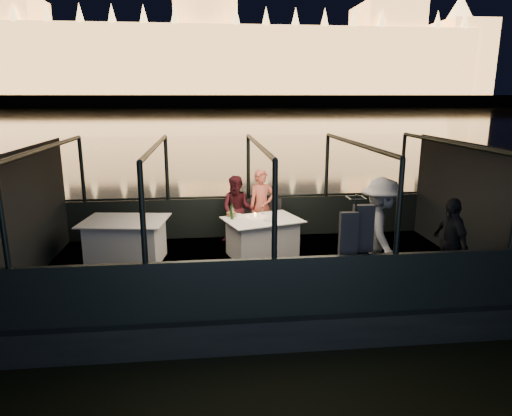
{
  "coord_description": "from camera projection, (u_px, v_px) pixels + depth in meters",
  "views": [
    {
      "loc": [
        -0.92,
        -8.07,
        3.64
      ],
      "look_at": [
        0.0,
        0.4,
        1.55
      ],
      "focal_mm": 32.0,
      "sensor_mm": 36.0,
      "label": 1
    }
  ],
  "objects": [
    {
      "name": "passenger_dark",
      "position": [
        450.0,
        237.0,
        7.62
      ],
      "size": [
        0.43,
        0.92,
        1.53
      ],
      "primitive_type": "imported",
      "rotation": [
        0.0,
        0.0,
        4.77
      ],
      "color": "black",
      "rests_on": "boat_deck"
    },
    {
      "name": "gunwale_starboard",
      "position": [
        274.0,
        287.0,
        6.6
      ],
      "size": [
        8.0,
        0.08,
        0.9
      ],
      "primitive_type": "cube",
      "color": "black",
      "rests_on": "boat_deck"
    },
    {
      "name": "boat_deck",
      "position": [
        258.0,
        268.0,
        8.64
      ],
      "size": [
        8.0,
        4.0,
        0.04
      ],
      "primitive_type": "cube",
      "color": "black",
      "rests_on": "boat_hull"
    },
    {
      "name": "bread_basket",
      "position": [
        231.0,
        214.0,
        9.28
      ],
      "size": [
        0.21,
        0.21,
        0.08
      ],
      "primitive_type": "cylinder",
      "rotation": [
        0.0,
        0.0,
        0.03
      ],
      "color": "brown",
      "rests_on": "dining_table_central"
    },
    {
      "name": "embankment",
      "position": [
        207.0,
        102.0,
        211.25
      ],
      "size": [
        400.0,
        140.0,
        6.0
      ],
      "primitive_type": "cube",
      "color": "#423D33",
      "rests_on": "ground"
    },
    {
      "name": "cabin_glass_port",
      "position": [
        248.0,
        167.0,
        10.18
      ],
      "size": [
        8.0,
        0.02,
        1.4
      ],
      "primitive_type": null,
      "color": "#99B2B2",
      "rests_on": "gunwale_port"
    },
    {
      "name": "dining_table_central",
      "position": [
        262.0,
        237.0,
        9.15
      ],
      "size": [
        1.7,
        1.44,
        0.77
      ],
      "primitive_type": "cube",
      "rotation": [
        0.0,
        0.0,
        0.31
      ],
      "color": "silver",
      "rests_on": "boat_deck"
    },
    {
      "name": "dining_table_aft",
      "position": [
        126.0,
        242.0,
        8.85
      ],
      "size": [
        1.72,
        1.35,
        0.84
      ],
      "primitive_type": "cube",
      "rotation": [
        0.0,
        0.0,
        -0.14
      ],
      "color": "silver",
      "rests_on": "boat_deck"
    },
    {
      "name": "wine_glass_red",
      "position": [
        263.0,
        210.0,
        9.43
      ],
      "size": [
        0.08,
        0.08,
        0.19
      ],
      "primitive_type": null,
      "rotation": [
        0.0,
        0.0,
        -0.27
      ],
      "color": "silver",
      "rests_on": "dining_table_central"
    },
    {
      "name": "plate_near",
      "position": [
        269.0,
        220.0,
        8.99
      ],
      "size": [
        0.32,
        0.32,
        0.01
      ],
      "primitive_type": "cylinder",
      "rotation": [
        0.0,
        0.0,
        0.43
      ],
      "color": "silver",
      "rests_on": "dining_table_central"
    },
    {
      "name": "passenger_stripe",
      "position": [
        380.0,
        236.0,
        7.68
      ],
      "size": [
        0.82,
        1.28,
        1.85
      ],
      "primitive_type": "imported",
      "rotation": [
        0.0,
        0.0,
        1.44
      ],
      "color": "silver",
      "rests_on": "boat_deck"
    },
    {
      "name": "end_wall_fore",
      "position": [
        31.0,
        214.0,
        7.94
      ],
      "size": [
        0.02,
        4.0,
        2.3
      ],
      "primitive_type": null,
      "color": "black",
      "rests_on": "boat_deck"
    },
    {
      "name": "amber_candle",
      "position": [
        255.0,
        215.0,
        9.26
      ],
      "size": [
        0.06,
        0.06,
        0.07
      ],
      "primitive_type": "cylinder",
      "rotation": [
        0.0,
        0.0,
        -0.23
      ],
      "color": "#FF963F",
      "rests_on": "dining_table_central"
    },
    {
      "name": "chair_port_left",
      "position": [
        246.0,
        223.0,
        9.96
      ],
      "size": [
        0.44,
        0.44,
        0.93
      ],
      "primitive_type": "cube",
      "rotation": [
        0.0,
        0.0,
        -0.01
      ],
      "color": "black",
      "rests_on": "boat_deck"
    },
    {
      "name": "canopy_ribs",
      "position": [
        258.0,
        208.0,
        8.36
      ],
      "size": [
        8.0,
        4.0,
        2.3
      ],
      "primitive_type": null,
      "color": "black",
      "rests_on": "boat_deck"
    },
    {
      "name": "cabin_glass_starboard",
      "position": [
        275.0,
        211.0,
        6.32
      ],
      "size": [
        8.0,
        0.02,
        1.4
      ],
      "primitive_type": null,
      "color": "#99B2B2",
      "rests_on": "gunwale_starboard"
    },
    {
      "name": "person_man_maroon",
      "position": [
        237.0,
        210.0,
        9.89
      ],
      "size": [
        0.84,
        0.73,
        1.49
      ],
      "primitive_type": "imported",
      "rotation": [
        0.0,
        0.0,
        -0.27
      ],
      "color": "#3B1018",
      "rests_on": "boat_deck"
    },
    {
      "name": "wine_bottle",
      "position": [
        232.0,
        212.0,
        9.04
      ],
      "size": [
        0.09,
        0.09,
        0.31
      ],
      "primitive_type": "cylinder",
      "rotation": [
        0.0,
        0.0,
        0.38
      ],
      "color": "#163914",
      "rests_on": "dining_table_central"
    },
    {
      "name": "wine_glass_white",
      "position": [
        233.0,
        215.0,
        9.03
      ],
      "size": [
        0.07,
        0.07,
        0.2
      ],
      "primitive_type": null,
      "rotation": [
        0.0,
        0.0,
        -0.07
      ],
      "color": "silver",
      "rests_on": "dining_table_central"
    },
    {
      "name": "person_woman_coral",
      "position": [
        262.0,
        209.0,
        9.96
      ],
      "size": [
        0.64,
        0.48,
        1.61
      ],
      "primitive_type": "imported",
      "rotation": [
        0.0,
        0.0,
        0.18
      ],
      "color": "#CC5E4A",
      "rests_on": "boat_deck"
    },
    {
      "name": "cabin_roof_glass",
      "position": [
        258.0,
        145.0,
        8.09
      ],
      "size": [
        8.0,
        4.0,
        0.02
      ],
      "primitive_type": null,
      "color": "#99B2B2",
      "rests_on": "boat_deck"
    },
    {
      "name": "chair_port_right",
      "position": [
        273.0,
        223.0,
        9.93
      ],
      "size": [
        0.53,
        0.53,
        0.95
      ],
      "primitive_type": "cube",
      "rotation": [
        0.0,
        0.0,
        -0.22
      ],
      "color": "black",
      "rests_on": "boat_deck"
    },
    {
      "name": "river_water",
      "position": [
        210.0,
        116.0,
        85.99
      ],
      "size": [
        500.0,
        500.0,
        0.0
      ],
      "primitive_type": "plane",
      "color": "black",
      "rests_on": "ground"
    },
    {
      "name": "plate_far",
      "position": [
        236.0,
        215.0,
        9.35
      ],
      "size": [
        0.26,
        0.26,
        0.02
      ],
      "primitive_type": "cylinder",
      "rotation": [
        0.0,
        0.0,
        -0.05
      ],
      "color": "white",
      "rests_on": "dining_table_central"
    },
    {
      "name": "end_wall_aft",
      "position": [
        464.0,
        203.0,
        8.78
      ],
      "size": [
        0.02,
        4.0,
        2.3
      ],
      "primitive_type": null,
      "color": "black",
      "rests_on": "boat_deck"
    },
    {
      "name": "parliament_building",
      "position": [
        206.0,
        27.0,
        170.77
      ],
      "size": [
        220.0,
        32.0,
        60.0
      ],
      "primitive_type": null,
      "color": "#F2D18C",
      "rests_on": "embankment"
    },
    {
      "name": "gunwale_port",
      "position": [
        248.0,
        217.0,
        10.46
      ],
      "size": [
        8.0,
        0.08,
        0.9
      ],
      "primitive_type": "cube",
      "color": "black",
      "rests_on": "boat_deck"
    },
    {
      "name": "boat_hull",
      "position": [
        258.0,
        291.0,
        8.75
      ],
      "size": [
        8.6,
        4.4,
        1.0
      ],
      "primitive_type": "cube",
      "color": "black",
      "rests_on": "river_water"
    },
    {
      "name": "coat_stand",
      "position": [
        353.0,
        249.0,
        6.86
      ],
      "size": [
        0.6,
        0.55,
        1.74
      ],
      "primitive_type": null,
      "rotation": [
        0.0,
        0.0,
        0.41
      ],
      "color": "black",
      "rests_on": "boat_deck"
    }
  ]
}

